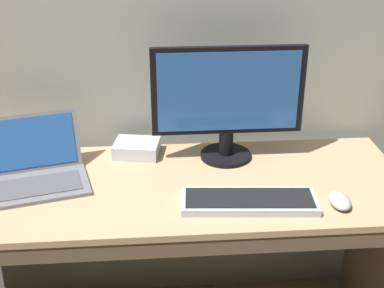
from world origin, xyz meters
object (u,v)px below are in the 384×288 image
external_monitor (228,101)px  computer_mouse (340,201)px  laptop_space_gray (35,169)px  wired_keyboard (249,201)px  external_drive_box (137,148)px

external_monitor → computer_mouse: external_monitor is taller
laptop_space_gray → external_monitor: 0.68m
laptop_space_gray → computer_mouse: size_ratio=3.61×
external_monitor → wired_keyboard: (0.03, -0.31, -0.21)m
wired_keyboard → external_drive_box: 0.50m
computer_mouse → external_drive_box: external_drive_box is taller
wired_keyboard → computer_mouse: computer_mouse is taller
laptop_space_gray → external_drive_box: laptop_space_gray is taller
laptop_space_gray → wired_keyboard: size_ratio=0.90×
wired_keyboard → computer_mouse: (0.27, -0.02, 0.00)m
wired_keyboard → external_drive_box: bearing=133.3°
computer_mouse → laptop_space_gray: bearing=168.3°
wired_keyboard → external_monitor: bearing=95.2°
external_monitor → computer_mouse: bearing=-48.0°
laptop_space_gray → external_monitor: (0.65, 0.11, 0.17)m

